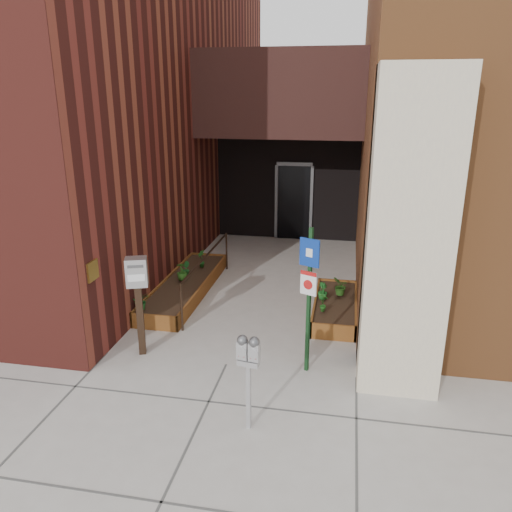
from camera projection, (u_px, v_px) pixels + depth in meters
The scene contains 15 objects.
ground at pixel (226, 365), 7.79m from camera, with size 80.00×80.00×0.00m, color #9E9991.
architecture at pixel (281, 53), 12.69m from camera, with size 20.00×14.60×10.00m.
planter_left at pixel (186, 287), 10.54m from camera, with size 0.90×3.60×0.30m.
planter_right at pixel (335, 308), 9.52m from camera, with size 0.80×2.20×0.30m.
handrail at pixel (207, 262), 10.21m from camera, with size 0.04×3.34×0.90m.
parking_meter at pixel (248, 358), 6.03m from camera, with size 0.30×0.15×1.29m.
sign_post at pixel (309, 286), 7.20m from camera, with size 0.29×0.14×2.26m.
payment_dropbox at pixel (138, 286), 7.77m from camera, with size 0.39×0.33×1.64m.
shrub_left_a at pixel (141, 301), 9.00m from camera, with size 0.30×0.30×0.33m, color #1A5D20.
shrub_left_b at pixel (186, 269), 10.62m from camera, with size 0.18×0.18×0.33m, color #1A5C20.
shrub_left_c at pixel (182, 271), 10.41m from camera, with size 0.21×0.21×0.38m, color #2B631C.
shrub_left_d at pixel (201, 258), 11.17m from camera, with size 0.21×0.21×0.40m, color #174F16.
shrub_right_a at pixel (323, 291), 9.45m from camera, with size 0.18×0.18×0.33m, color #1C6220.
shrub_right_b at pixel (323, 302), 8.91m from camera, with size 0.19×0.19×0.36m, color #1F5C1A.
shrub_right_c at pixel (341, 287), 9.63m from camera, with size 0.32×0.32×0.35m, color #245016.
Camera 1 is at (1.73, -6.66, 4.06)m, focal length 35.00 mm.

